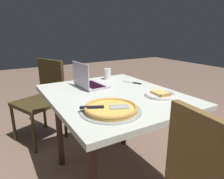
% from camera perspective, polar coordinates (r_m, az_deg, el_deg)
% --- Properties ---
extents(ground_plane, '(12.00, 12.00, 0.00)m').
position_cam_1_polar(ground_plane, '(1.95, 0.23, -22.68)').
color(ground_plane, '#806554').
extents(dining_table, '(1.16, 0.96, 0.75)m').
position_cam_1_polar(dining_table, '(1.61, 0.26, -3.86)').
color(dining_table, silver).
rests_on(dining_table, ground_plane).
extents(laptop, '(0.31, 0.23, 0.22)m').
position_cam_1_polar(laptop, '(1.76, -6.83, 2.18)').
color(laptop, '#BDB1C6').
rests_on(laptop, dining_table).
extents(pizza_plate, '(0.23, 0.23, 0.04)m').
position_cam_1_polar(pizza_plate, '(1.56, 13.65, -1.37)').
color(pizza_plate, silver).
rests_on(pizza_plate, dining_table).
extents(pizza_tray, '(0.38, 0.38, 0.04)m').
position_cam_1_polar(pizza_tray, '(1.23, -0.37, -5.49)').
color(pizza_tray, '#9BA19F').
rests_on(pizza_tray, dining_table).
extents(table_knife, '(0.20, 0.10, 0.01)m').
position_cam_1_polar(table_knife, '(1.91, 6.16, 1.93)').
color(table_knife, beige).
rests_on(table_knife, dining_table).
extents(drink_cup, '(0.07, 0.07, 0.11)m').
position_cam_1_polar(drink_cup, '(2.03, -1.30, 4.48)').
color(drink_cup, white).
rests_on(drink_cup, dining_table).
extents(chair_far, '(0.59, 0.59, 0.91)m').
position_cam_1_polar(chair_far, '(2.42, -19.00, -1.53)').
color(chair_far, '#3C3218').
rests_on(chair_far, ground_plane).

